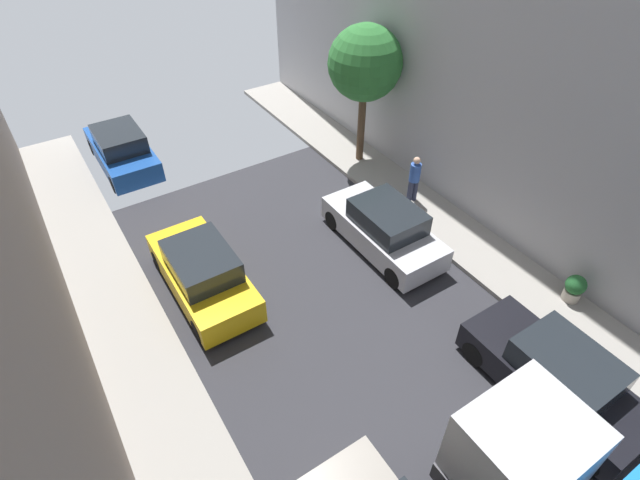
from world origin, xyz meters
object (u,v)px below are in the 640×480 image
Objects in this scene: parked_car_left_4 at (203,273)px; parked_car_right_3 at (556,376)px; potted_plant_2 at (575,288)px; street_tree_1 at (365,64)px; pedestrian at (414,178)px; parked_car_right_4 at (384,228)px; parked_car_left_5 at (122,150)px.

parked_car_left_4 is 1.00× the size of parked_car_right_3.
parked_car_left_4 is 5.12× the size of potted_plant_2.
pedestrian is at bearing -92.30° from street_tree_1.
pedestrian is at bearing 73.32° from parked_car_right_3.
potted_plant_2 is at bearing -35.33° from parked_car_left_4.
parked_car_right_4 is 5.49m from potted_plant_2.
parked_car_left_5 is 1.00× the size of parked_car_right_3.
parked_car_right_4 is 2.44× the size of pedestrian.
parked_car_left_5 is 0.84× the size of street_tree_1.
parked_car_right_4 is at bearing -151.43° from pedestrian.
street_tree_1 reaches higher than parked_car_left_4.
parked_car_right_4 is (5.40, -8.99, 0.00)m from parked_car_left_5.
street_tree_1 is (2.35, 10.61, 3.14)m from parked_car_right_3.
potted_plant_2 is at bearing -86.60° from street_tree_1.
parked_car_right_3 is at bearing -90.00° from parked_car_right_4.
parked_car_right_3 is (5.40, -7.41, 0.00)m from parked_car_left_4.
pedestrian is (2.22, 7.41, 0.35)m from parked_car_right_3.
parked_car_left_4 is at bearing -179.98° from pedestrian.
parked_car_left_5 is at bearing 121.24° from potted_plant_2.
parked_car_left_4 is 1.00× the size of parked_car_left_5.
parked_car_left_5 is at bearing 134.38° from pedestrian.
pedestrian reaches higher than parked_car_right_4.
parked_car_right_3 is 7.74m from pedestrian.
parked_car_left_4 is 5.53m from parked_car_right_4.
parked_car_right_3 is at bearing -102.47° from street_tree_1.
parked_car_right_4 reaches higher than potted_plant_2.
parked_car_right_4 is 2.55m from pedestrian.
street_tree_1 is 6.13× the size of potted_plant_2.
parked_car_left_4 is at bearing -90.00° from parked_car_left_5.
parked_car_left_4 is at bearing 167.41° from parked_car_right_4.
street_tree_1 is at bearing 22.49° from parked_car_left_4.
parked_car_left_5 is 15.98m from potted_plant_2.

